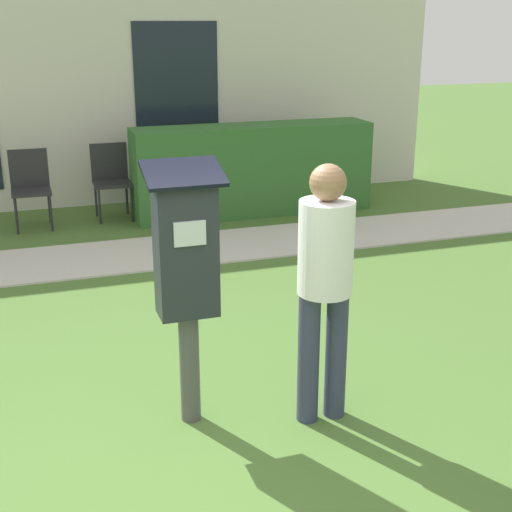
% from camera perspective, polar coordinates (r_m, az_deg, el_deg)
% --- Properties ---
extents(ground_plane, '(40.00, 40.00, 0.00)m').
position_cam_1_polar(ground_plane, '(4.07, -6.57, -16.71)').
color(ground_plane, '#476B2D').
extents(sidewalk, '(12.00, 1.10, 0.02)m').
position_cam_1_polar(sidewalk, '(7.44, -12.76, -0.20)').
color(sidewalk, beige).
rests_on(sidewalk, ground).
extents(building_facade, '(10.00, 0.26, 3.20)m').
position_cam_1_polar(building_facade, '(9.46, -15.10, 13.41)').
color(building_facade, silver).
rests_on(building_facade, ground).
extents(parking_meter, '(0.44, 0.31, 1.59)m').
position_cam_1_polar(parking_meter, '(4.08, -5.61, -0.48)').
color(parking_meter, '#4C4C4C').
rests_on(parking_meter, ground).
extents(person_standing, '(0.32, 0.32, 1.58)m').
position_cam_1_polar(person_standing, '(4.13, 5.54, -1.54)').
color(person_standing, '#333851').
rests_on(person_standing, ground).
extents(outdoor_chair_left, '(0.44, 0.44, 0.90)m').
position_cam_1_polar(outdoor_chair_left, '(8.69, -17.61, 5.64)').
color(outdoor_chair_left, '#262628').
rests_on(outdoor_chair_left, ground).
extents(outdoor_chair_middle, '(0.44, 0.44, 0.90)m').
position_cam_1_polar(outdoor_chair_middle, '(8.87, -11.53, 6.38)').
color(outdoor_chair_middle, '#262628').
rests_on(outdoor_chair_middle, ground).
extents(outdoor_chair_right, '(0.44, 0.44, 0.90)m').
position_cam_1_polar(outdoor_chair_right, '(9.14, -5.73, 7.02)').
color(outdoor_chair_right, '#262628').
rests_on(outdoor_chair_right, ground).
extents(hedge_row, '(2.97, 0.60, 1.10)m').
position_cam_1_polar(hedge_row, '(8.90, -0.24, 6.93)').
color(hedge_row, '#33662D').
rests_on(hedge_row, ground).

